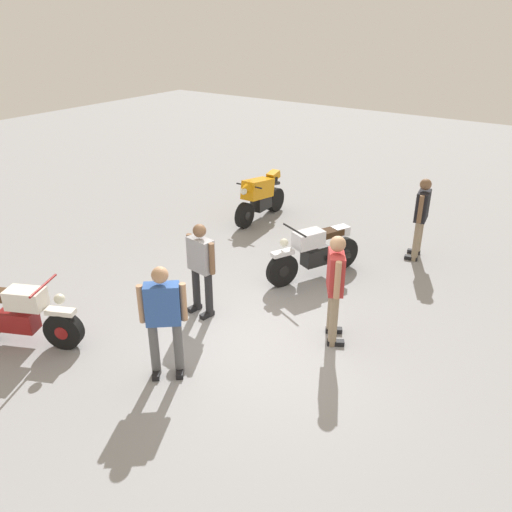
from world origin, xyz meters
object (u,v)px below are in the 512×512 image
motorcycle_orange_sportbike (260,196)px  person_in_gray_shirt (201,264)px  motorcycle_silver_cruiser (315,252)px  person_in_black_shirt (421,214)px  person_in_blue_shirt (163,315)px  person_in_red_shirt (335,282)px  motorcycle_cream_vintage (20,315)px

motorcycle_orange_sportbike → person_in_gray_shirt: person_in_gray_shirt is taller
motorcycle_silver_cruiser → person_in_black_shirt: person_in_black_shirt is taller
motorcycle_silver_cruiser → person_in_blue_shirt: (3.76, -0.26, 0.44)m
person_in_red_shirt → person_in_blue_shirt: bearing=-157.7°
motorcycle_silver_cruiser → motorcycle_cream_vintage: (4.49, -2.59, -0.03)m
motorcycle_orange_sportbike → person_in_black_shirt: (-0.05, 3.90, 0.37)m
person_in_red_shirt → person_in_gray_shirt: 2.22m
person_in_red_shirt → motorcycle_orange_sportbike: bearing=105.1°
motorcycle_cream_vintage → motorcycle_orange_sportbike: bearing=65.0°
motorcycle_silver_cruiser → person_in_black_shirt: (-1.96, 1.32, 0.45)m
motorcycle_cream_vintage → person_in_gray_shirt: (-2.26, 1.69, 0.42)m
person_in_black_shirt → person_in_gray_shirt: 4.74m
motorcycle_orange_sportbike → person_in_red_shirt: 5.27m
motorcycle_cream_vintage → person_in_red_shirt: bearing=11.2°
motorcycle_orange_sportbike → motorcycle_cream_vintage: bearing=-1.8°
motorcycle_orange_sportbike → motorcycle_cream_vintage: motorcycle_orange_sportbike is taller
motorcycle_cream_vintage → person_in_blue_shirt: 2.49m
motorcycle_cream_vintage → person_in_red_shirt: (-2.80, 3.84, 0.52)m
motorcycle_orange_sportbike → person_in_blue_shirt: bearing=20.5°
person_in_red_shirt → motorcycle_silver_cruiser: bearing=94.8°
motorcycle_orange_sportbike → motorcycle_silver_cruiser: motorcycle_orange_sportbike is taller
person_in_blue_shirt → motorcycle_silver_cruiser: bearing=136.0°
person_in_black_shirt → motorcycle_cream_vintage: bearing=49.1°
motorcycle_cream_vintage → person_in_black_shirt: bearing=33.8°
motorcycle_orange_sportbike → person_in_black_shirt: 3.92m
motorcycle_orange_sportbike → motorcycle_cream_vintage: size_ratio=1.06×
motorcycle_orange_sportbike → motorcycle_cream_vintage: 6.40m
motorcycle_silver_cruiser → person_in_black_shirt: 2.40m
person_in_gray_shirt → motorcycle_silver_cruiser: bearing=166.0°
motorcycle_orange_sportbike → person_in_blue_shirt: 6.14m
motorcycle_orange_sportbike → motorcycle_silver_cruiser: size_ratio=1.00×
person_in_blue_shirt → person_in_black_shirt: size_ratio=0.99×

